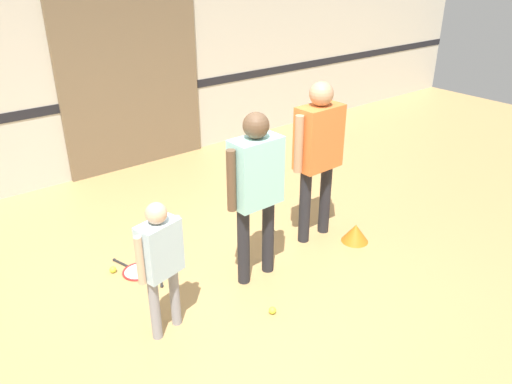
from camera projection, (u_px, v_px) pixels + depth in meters
name	position (u px, v px, depth m)	size (l,w,h in m)	color
ground_plane	(244.00, 283.00, 4.74)	(16.00, 16.00, 0.00)	tan
wall_back	(85.00, 59.00, 6.42)	(16.00, 0.07, 3.20)	beige
wall_panel	(132.00, 83.00, 6.88)	(2.05, 0.05, 2.40)	#756047
person_instructor	(256.00, 181.00, 4.42)	(0.62, 0.26, 1.64)	#232328
person_student_left	(160.00, 255.00, 3.84)	(0.44, 0.26, 1.19)	gray
person_student_right	(318.00, 146.00, 5.08)	(0.65, 0.28, 1.72)	#232328
racket_spare_on_floor	(137.00, 271.00, 4.91)	(0.38, 0.55, 0.03)	red
racket_second_spare	(159.00, 268.00, 4.95)	(0.35, 0.49, 0.03)	#C6D838
tennis_ball_near_instructor	(272.00, 310.00, 4.34)	(0.07, 0.07, 0.07)	#CCE038
tennis_ball_by_spare_racket	(113.00, 270.00, 4.89)	(0.07, 0.07, 0.07)	#CCE038
training_cone	(355.00, 233.00, 5.39)	(0.29, 0.29, 0.20)	orange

